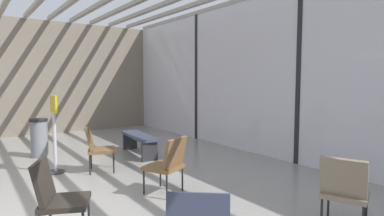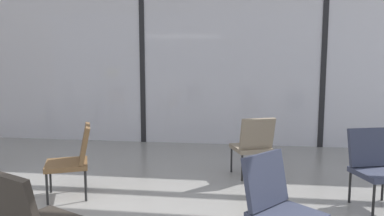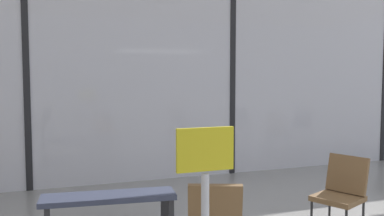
# 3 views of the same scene
# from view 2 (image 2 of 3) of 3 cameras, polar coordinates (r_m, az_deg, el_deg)

# --- Properties ---
(glass_curtain_wall) EXTENTS (14.00, 0.08, 3.59)m
(glass_curtain_wall) POSITION_cam_2_polar(r_m,az_deg,el_deg) (7.33, -7.86, 8.55)
(glass_curtain_wall) COLOR silver
(glass_curtain_wall) RESTS_ON ground
(window_mullion_1) EXTENTS (0.10, 0.12, 3.59)m
(window_mullion_1) POSITION_cam_2_polar(r_m,az_deg,el_deg) (7.33, -7.86, 8.55)
(window_mullion_1) COLOR black
(window_mullion_1) RESTS_ON ground
(window_mullion_2) EXTENTS (0.10, 0.12, 3.59)m
(window_mullion_2) POSITION_cam_2_polar(r_m,az_deg,el_deg) (7.23, 20.25, 8.20)
(window_mullion_2) COLOR black
(window_mullion_2) RESTS_ON ground
(parked_airplane) EXTENTS (12.25, 3.81, 3.81)m
(parked_airplane) POSITION_cam_2_polar(r_m,az_deg,el_deg) (13.52, -4.58, 8.39)
(parked_airplane) COLOR #B2BCD6
(parked_airplane) RESTS_ON ground
(lounge_chair_0) EXTENTS (0.61, 0.64, 0.87)m
(lounge_chair_0) POSITION_cam_2_polar(r_m,az_deg,el_deg) (4.54, 27.16, -7.85)
(lounge_chair_0) COLOR #33384C
(lounge_chair_0) RESTS_ON ground
(lounge_chair_2) EXTENTS (0.68, 0.65, 0.87)m
(lounge_chair_2) POSITION_cam_2_polar(r_m,az_deg,el_deg) (4.56, -18.30, -7.33)
(lounge_chair_2) COLOR brown
(lounge_chair_2) RESTS_ON ground
(lounge_chair_3) EXTENTS (0.71, 0.71, 0.87)m
(lounge_chair_3) POSITION_cam_2_polar(r_m,az_deg,el_deg) (3.05, 13.54, -14.42)
(lounge_chair_3) COLOR #33384C
(lounge_chair_3) RESTS_ON ground
(lounge_chair_4) EXTENTS (0.64, 0.67, 0.87)m
(lounge_chair_4) POSITION_cam_2_polar(r_m,az_deg,el_deg) (5.11, 9.75, -5.52)
(lounge_chair_4) COLOR #7F705B
(lounge_chair_4) RESTS_ON ground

